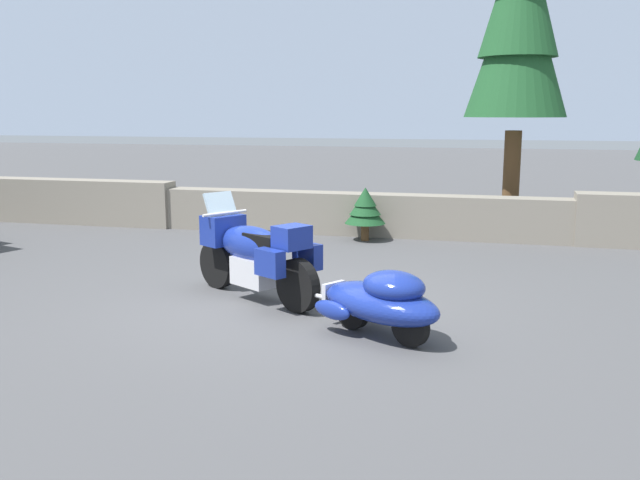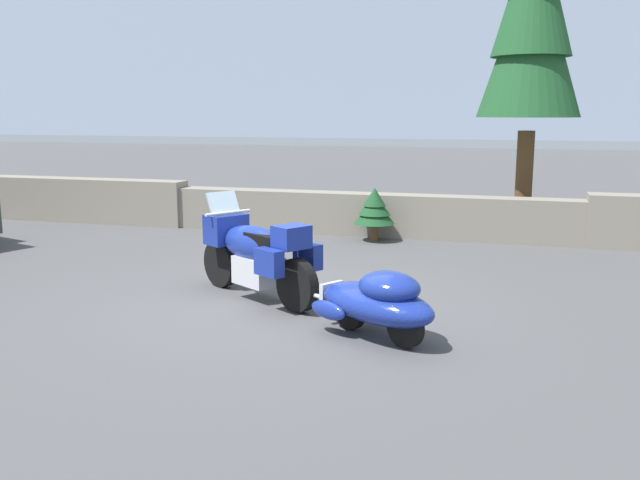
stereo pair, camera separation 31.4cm
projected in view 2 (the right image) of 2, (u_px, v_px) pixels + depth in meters
ground_plane at (283, 303)px, 8.76m from camera, size 80.00×80.00×0.00m
stone_guard_wall at (380, 213)px, 13.44m from camera, size 24.00×0.61×0.96m
distant_ridgeline at (505, 72)px, 97.10m from camera, size 240.00×80.00×16.00m
touring_motorcycle at (256, 251)px, 8.89m from camera, size 2.03×1.46×1.33m
car_shaped_trailer at (377, 301)px, 7.33m from camera, size 2.06×1.48×0.76m
pine_tree_tall at (533, 7)px, 13.30m from camera, size 2.01×2.01×7.02m
pine_sapling_near at (374, 208)px, 12.90m from camera, size 0.77×0.77×1.01m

